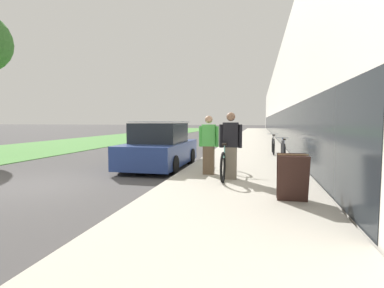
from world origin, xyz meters
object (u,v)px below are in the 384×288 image
object	(u,v)px
cruiser_bike_middle	(273,145)
parked_sedan_curbside	(160,148)
sandwich_board_sign	(292,177)
person_bystander	(209,145)
tandem_bicycle	(227,162)
person_rider	(231,146)
cruiser_bike_nearest	(283,151)
bike_rack_hoop	(283,149)

from	to	relation	value
cruiser_bike_middle	parked_sedan_curbside	world-z (taller)	parked_sedan_curbside
sandwich_board_sign	person_bystander	bearing A→B (deg)	129.81
tandem_bicycle	cruiser_bike_middle	bearing A→B (deg)	76.29
person_rider	sandwich_board_sign	world-z (taller)	person_rider
cruiser_bike_nearest	cruiser_bike_middle	world-z (taller)	cruiser_bike_middle
cruiser_bike_middle	sandwich_board_sign	distance (m)	8.34
person_bystander	bike_rack_hoop	size ratio (longest dim) A/B	1.98
tandem_bicycle	person_bystander	bearing A→B (deg)	153.47
person_rider	bike_rack_hoop	xyz separation A→B (m)	(1.57, 3.42, -0.36)
person_bystander	sandwich_board_sign	distance (m)	3.20
person_bystander	parked_sedan_curbside	size ratio (longest dim) A/B	0.42
person_bystander	cruiser_bike_middle	xyz separation A→B (m)	(2.05, 5.90, -0.46)
cruiser_bike_middle	cruiser_bike_nearest	bearing A→B (deg)	-82.72
bike_rack_hoop	cruiser_bike_middle	size ratio (longest dim) A/B	0.46
tandem_bicycle	sandwich_board_sign	world-z (taller)	tandem_bicycle
bike_rack_hoop	cruiser_bike_nearest	world-z (taller)	cruiser_bike_nearest
tandem_bicycle	sandwich_board_sign	distance (m)	2.63
person_rider	cruiser_bike_nearest	bearing A→B (deg)	68.93
person_rider	parked_sedan_curbside	bearing A→B (deg)	140.36
person_rider	cruiser_bike_middle	xyz separation A→B (m)	(1.37, 6.47, -0.49)
bike_rack_hoop	person_rider	bearing A→B (deg)	-114.60
tandem_bicycle	bike_rack_hoop	size ratio (longest dim) A/B	2.95
bike_rack_hoop	parked_sedan_curbside	size ratio (longest dim) A/B	0.21
sandwich_board_sign	parked_sedan_curbside	distance (m)	5.80
person_rider	cruiser_bike_nearest	world-z (taller)	person_rider
cruiser_bike_nearest	parked_sedan_curbside	xyz separation A→B (m)	(-4.37, -2.03, 0.20)
sandwich_board_sign	parked_sedan_curbside	xyz separation A→B (m)	(-4.08, 4.12, 0.12)
bike_rack_hoop	parked_sedan_curbside	distance (m)	4.44
sandwich_board_sign	parked_sedan_curbside	world-z (taller)	parked_sedan_curbside
cruiser_bike_nearest	bike_rack_hoop	bearing A→B (deg)	-95.55
tandem_bicycle	bike_rack_hoop	distance (m)	3.55
person_rider	person_bystander	bearing A→B (deg)	139.56
person_bystander	cruiser_bike_nearest	xyz separation A→B (m)	(2.32, 3.71, -0.48)
tandem_bicycle	cruiser_bike_nearest	size ratio (longest dim) A/B	1.40
bike_rack_hoop	person_bystander	bearing A→B (deg)	-128.19
person_bystander	cruiser_bike_nearest	size ratio (longest dim) A/B	0.94
tandem_bicycle	sandwich_board_sign	bearing A→B (deg)	-55.49
sandwich_board_sign	bike_rack_hoop	bearing A→B (deg)	87.76
person_bystander	tandem_bicycle	bearing A→B (deg)	-26.53
person_rider	parked_sedan_curbside	world-z (taller)	person_rider
tandem_bicycle	cruiser_bike_middle	distance (m)	6.35
person_bystander	sandwich_board_sign	bearing A→B (deg)	-50.19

